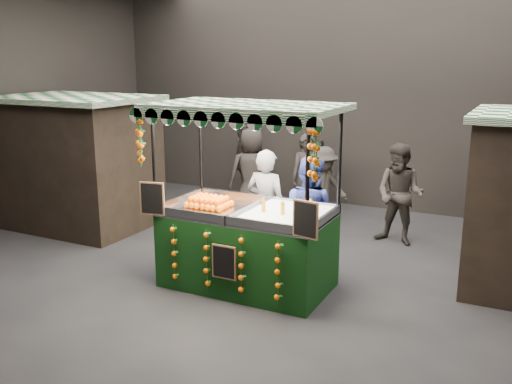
% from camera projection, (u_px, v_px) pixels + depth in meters
% --- Properties ---
extents(ground, '(12.00, 12.00, 0.00)m').
position_uv_depth(ground, '(250.00, 277.00, 8.88)').
color(ground, black).
rests_on(ground, ground).
extents(market_hall, '(12.10, 10.10, 5.05)m').
position_uv_depth(market_hall, '(250.00, 55.00, 8.08)').
color(market_hall, black).
rests_on(market_hall, ground).
extents(neighbour_stall_left, '(3.00, 2.20, 2.60)m').
position_uv_depth(neighbour_stall_left, '(77.00, 161.00, 11.36)').
color(neighbour_stall_left, black).
rests_on(neighbour_stall_left, ground).
extents(juice_stall, '(2.81, 1.65, 2.72)m').
position_uv_depth(juice_stall, '(247.00, 233.00, 8.34)').
color(juice_stall, black).
rests_on(juice_stall, ground).
extents(vendor_grey, '(0.71, 0.48, 1.91)m').
position_uv_depth(vendor_grey, '(266.00, 207.00, 9.31)').
color(vendor_grey, slate).
rests_on(vendor_grey, ground).
extents(vendor_blue, '(1.00, 0.83, 1.88)m').
position_uv_depth(vendor_blue, '(308.00, 215.00, 8.90)').
color(vendor_blue, navy).
rests_on(vendor_blue, ground).
extents(shopper_0, '(0.79, 0.69, 1.83)m').
position_uv_depth(shopper_0, '(307.00, 179.00, 11.62)').
color(shopper_0, black).
rests_on(shopper_0, ground).
extents(shopper_1, '(1.01, 0.86, 1.85)m').
position_uv_depth(shopper_1, '(400.00, 194.00, 10.27)').
color(shopper_1, '#2C2824').
rests_on(shopper_1, ground).
extents(shopper_2, '(1.05, 0.68, 1.65)m').
position_uv_depth(shopper_2, '(317.00, 175.00, 12.39)').
color(shopper_2, '#2D2924').
rests_on(shopper_2, ground).
extents(shopper_3, '(1.18, 1.21, 1.67)m').
position_uv_depth(shopper_3, '(323.00, 189.00, 11.08)').
color(shopper_3, '#282320').
rests_on(shopper_3, ground).
extents(shopper_4, '(1.12, 1.06, 1.92)m').
position_uv_depth(shopper_4, '(252.00, 173.00, 11.91)').
color(shopper_4, '#282220').
rests_on(shopper_4, ground).
extents(shopper_6, '(0.63, 0.72, 1.66)m').
position_uv_depth(shopper_6, '(306.00, 169.00, 13.09)').
color(shopper_6, '#292221').
rests_on(shopper_6, ground).
extents(shopper_7, '(0.91, 1.14, 1.82)m').
position_uv_depth(shopper_7, '(244.00, 163.00, 13.36)').
color(shopper_7, black).
rests_on(shopper_7, ground).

